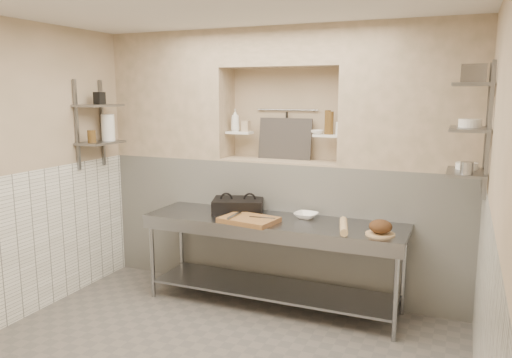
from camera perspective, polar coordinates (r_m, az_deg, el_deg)
The scene contains 46 objects.
wall_left at distance 5.12m, azimuth -26.57°, elevation 0.53°, with size 0.10×3.90×2.80m, color tan.
wall_right at distance 3.37m, azimuth 26.30°, elevation -3.82°, with size 0.10×3.90×2.80m, color tan.
wall_back at distance 5.63m, azimuth 3.82°, elevation 2.30°, with size 4.00×0.10×2.80m, color tan.
backwall_lower at distance 5.53m, azimuth 2.89°, elevation -5.21°, with size 4.00×0.40×1.40m, color white.
alcove_sill at distance 5.39m, azimuth 2.95°, elevation 2.09°, with size 1.30×0.40×0.02m, color tan.
backwall_pillar_left at distance 5.93m, azimuth -9.28°, elevation 9.36°, with size 1.35×0.40×1.40m, color tan.
backwall_pillar_right at distance 5.05m, azimuth 17.49°, elevation 8.98°, with size 1.35×0.40×1.40m, color tan.
backwall_header at distance 5.37m, azimuth 3.07°, elevation 14.79°, with size 1.30×0.40×0.40m, color tan.
wainscot_left at distance 5.22m, azimuth -25.55°, elevation -7.11°, with size 0.02×3.90×1.40m, color white.
wainscot_right at distance 3.58m, azimuth 24.44°, elevation -14.72°, with size 0.02×3.90×1.40m, color white.
alcove_shelf_left at distance 5.55m, azimuth -1.90°, elevation 5.33°, with size 0.28×0.16×0.03m, color white.
alcove_shelf_right at distance 5.21m, azimuth 8.17°, elevation 4.94°, with size 0.28×0.16×0.03m, color white.
utensil_rail at distance 5.51m, azimuth 3.61°, elevation 7.88°, with size 0.02×0.02×0.70m, color gray.
hanging_steel at distance 5.50m, azimuth 3.52°, elevation 6.11°, with size 0.02×0.02×0.30m, color black.
splash_panel at distance 5.46m, azimuth 3.33°, elevation 4.61°, with size 0.60×0.02×0.45m, color #383330.
shelf_rail_left_a at distance 5.91m, azimuth -17.18°, elevation 6.15°, with size 0.03×0.03×0.95m, color slate.
shelf_rail_left_b at distance 5.61m, azimuth -19.80°, elevation 5.83°, with size 0.03×0.03×0.95m, color slate.
wall_shelf_left_lower at distance 5.69m, azimuth -17.32°, elevation 3.99°, with size 0.30×0.50×0.03m, color slate.
wall_shelf_left_upper at distance 5.67m, azimuth -17.53°, elevation 8.01°, with size 0.30×0.50×0.03m, color slate.
shelf_rail_right_a at distance 4.54m, azimuth 24.92°, elevation 5.32°, with size 0.03×0.03×1.05m, color slate.
shelf_rail_right_b at distance 4.14m, azimuth 25.09°, elevation 4.96°, with size 0.03×0.03×1.05m, color slate.
wall_shelf_right_lower at distance 4.37m, azimuth 22.91°, elevation 0.70°, with size 0.30×0.50×0.03m, color slate.
wall_shelf_right_mid at distance 4.34m, azimuth 23.22°, elevation 5.27°, with size 0.30×0.50×0.03m, color slate.
wall_shelf_right_upper at distance 4.33m, azimuth 23.53°, elevation 9.88°, with size 0.30×0.50×0.03m, color slate.
prep_table at distance 5.00m, azimuth 1.87°, elevation -7.54°, with size 2.60×0.70×0.90m.
panini_press at distance 5.23m, azimuth -2.06°, elevation -3.04°, with size 0.61×0.53×0.14m.
cutting_board at distance 4.83m, azimuth -0.81°, elevation -4.69°, with size 0.52×0.37×0.05m, color olive.
knife_blade at distance 4.82m, azimuth 0.70°, elevation -4.43°, with size 0.26×0.03×0.01m, color gray.
tongs at distance 4.87m, azimuth -2.49°, elevation -4.18°, with size 0.03×0.03×0.28m, color gray.
mixing_bowl at distance 5.01m, azimuth 5.75°, elevation -4.16°, with size 0.23×0.23×0.06m, color white.
rolling_pin at distance 4.63m, azimuth 9.99°, elevation -5.33°, with size 0.07×0.07×0.46m, color tan.
bread_board at distance 4.55m, azimuth 14.01°, elevation -6.12°, with size 0.26×0.26×0.01m, color tan.
bread_loaf at distance 4.53m, azimuth 14.04°, elevation -5.29°, with size 0.20×0.20×0.12m, color #4C2D19.
bottle_soap at distance 5.54m, azimuth -2.39°, elevation 6.73°, with size 0.10×0.10×0.25m, color white.
jar_alcove at distance 5.54m, azimuth -1.17°, elevation 6.06°, with size 0.08×0.08×0.12m, color tan.
bowl_alcove at distance 5.23m, azimuth 7.01°, elevation 5.35°, with size 0.13×0.13×0.04m, color white.
condiment_a at distance 5.18m, azimuth 8.50°, elevation 6.34°, with size 0.06×0.06×0.24m, color #513818.
condiment_b at distance 5.20m, azimuth 8.18°, elevation 6.43°, with size 0.06×0.06×0.25m, color #513818.
condiment_c at distance 5.17m, azimuth 9.50°, elevation 5.73°, with size 0.08×0.08×0.13m, color white.
jug_left at distance 5.78m, azimuth -16.55°, elevation 5.67°, with size 0.14×0.14×0.29m, color white.
jar_left at distance 5.58m, azimuth -18.26°, elevation 4.65°, with size 0.09×0.09×0.13m, color #513818.
box_left_upper at distance 5.68m, azimuth -17.46°, elevation 8.81°, with size 0.09×0.09×0.13m, color black.
bowl_right at distance 4.47m, azimuth 22.94°, elevation 1.38°, with size 0.18×0.18×0.05m, color white.
canister_right at distance 4.17m, azimuth 22.95°, elevation 1.14°, with size 0.10×0.10×0.10m, color gray.
bowl_right_mid at distance 4.38m, azimuth 23.25°, elevation 5.89°, with size 0.18×0.18×0.07m, color white.
basket_right at distance 4.40m, azimuth 23.60°, elevation 10.97°, with size 0.19×0.23×0.15m, color gray.
Camera 1 is at (1.81, -3.28, 2.14)m, focal length 35.00 mm.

